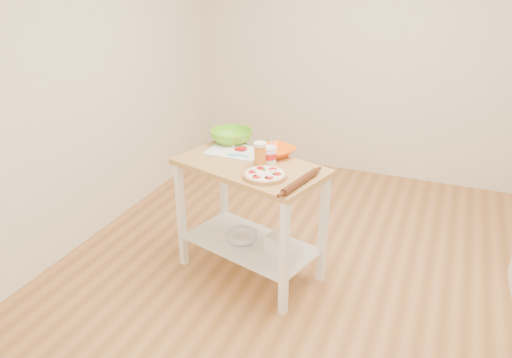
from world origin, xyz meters
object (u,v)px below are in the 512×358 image
object	(u,v)px
orange_bowl	(277,151)
beer_pint	(260,154)
prep_island	(250,197)
shelf_glass_bowl	(242,237)
yogurt_tub	(269,155)
cutting_board	(235,150)
spatula	(238,155)
pizza	(265,175)
green_bowl	(232,136)
shelf_bin	(277,243)
rolling_pin	(300,182)
knife	(236,141)

from	to	relation	value
orange_bowl	beer_pint	world-z (taller)	beer_pint
prep_island	shelf_glass_bowl	world-z (taller)	prep_island
yogurt_tub	shelf_glass_bowl	xyz separation A→B (m)	(-0.18, -0.07, -0.66)
cutting_board	orange_bowl	size ratio (longest dim) A/B	1.56
spatula	beer_pint	size ratio (longest dim) A/B	0.89
shelf_glass_bowl	beer_pint	bearing A→B (deg)	1.17
spatula	shelf_glass_bowl	xyz separation A→B (m)	(0.06, -0.10, -0.62)
pizza	green_bowl	bearing A→B (deg)	133.07
spatula	shelf_glass_bowl	distance (m)	0.63
beer_pint	shelf_bin	xyz separation A→B (m)	(0.15, -0.03, -0.66)
orange_bowl	rolling_pin	distance (m)	0.53
yogurt_tub	rolling_pin	distance (m)	0.41
knife	green_bowl	size ratio (longest dim) A/B	0.83
orange_bowl	beer_pint	xyz separation A→B (m)	(-0.04, -0.23, 0.06)
spatula	knife	bearing A→B (deg)	126.07
spatula	knife	distance (m)	0.29
rolling_pin	orange_bowl	bearing A→B (deg)	126.53
shelf_bin	rolling_pin	bearing A→B (deg)	-37.25
shelf_glass_bowl	shelf_bin	distance (m)	0.29
knife	shelf_bin	xyz separation A→B (m)	(0.49, -0.38, -0.59)
prep_island	cutting_board	world-z (taller)	cutting_board
green_bowl	rolling_pin	world-z (taller)	green_bowl
cutting_board	orange_bowl	bearing A→B (deg)	7.82
knife	orange_bowl	xyz separation A→B (m)	(0.38, -0.11, 0.01)
pizza	orange_bowl	world-z (taller)	orange_bowl
beer_pint	shelf_bin	world-z (taller)	beer_pint
prep_island	beer_pint	size ratio (longest dim) A/B	6.73
pizza	rolling_pin	bearing A→B (deg)	-7.50
green_bowl	shelf_glass_bowl	bearing A→B (deg)	-56.69
shelf_glass_bowl	green_bowl	bearing A→B (deg)	123.31
pizza	beer_pint	size ratio (longest dim) A/B	1.68
prep_island	rolling_pin	bearing A→B (deg)	-24.34
prep_island	shelf_glass_bowl	size ratio (longest dim) A/B	4.91
cutting_board	spatula	distance (m)	0.12
shelf_bin	shelf_glass_bowl	bearing A→B (deg)	174.29
prep_island	beer_pint	xyz separation A→B (m)	(0.08, -0.01, 0.35)
orange_bowl	pizza	bearing A→B (deg)	-81.34
rolling_pin	shelf_glass_bowl	size ratio (longest dim) A/B	1.68
prep_island	shelf_glass_bowl	xyz separation A→B (m)	(-0.07, -0.01, -0.34)
prep_island	knife	size ratio (longest dim) A/B	4.38
pizza	shelf_bin	bearing A→B (deg)	68.74
prep_island	orange_bowl	xyz separation A→B (m)	(0.12, 0.23, 0.29)
prep_island	yogurt_tub	size ratio (longest dim) A/B	5.42
cutting_board	green_bowl	bearing A→B (deg)	123.39
pizza	yogurt_tub	xyz separation A→B (m)	(-0.06, 0.23, 0.04)
shelf_glass_bowl	orange_bowl	bearing A→B (deg)	52.44
pizza	prep_island	bearing A→B (deg)	137.46
knife	yogurt_tub	xyz separation A→B (m)	(0.38, -0.28, 0.04)
prep_island	spatula	bearing A→B (deg)	146.02
shelf_glass_bowl	prep_island	bearing A→B (deg)	7.27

